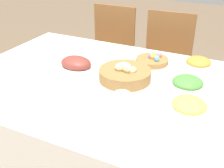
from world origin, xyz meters
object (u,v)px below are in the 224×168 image
(bread_basket, at_px, (125,74))
(drinking_cup, at_px, (122,101))
(pineapple_bowl, at_px, (189,108))
(chair_far_center, at_px, (164,64))
(egg_basket, at_px, (153,59))
(green_salad_bowl, at_px, (187,86))
(carrot_bowl, at_px, (198,64))
(knife, at_px, (90,123))
(ham_platter, at_px, (76,64))
(dinner_plate, at_px, (61,114))
(fork, at_px, (34,106))
(spoon, at_px, (96,125))
(chair_far_left, at_px, (109,54))
(butter_dish, at_px, (39,86))

(bread_basket, relative_size, drinking_cup, 3.68)
(pineapple_bowl, bearing_deg, chair_far_center, 110.79)
(egg_basket, xyz_separation_m, green_salad_bowl, (0.29, -0.30, 0.02))
(carrot_bowl, xyz_separation_m, knife, (-0.33, -0.79, -0.04))
(ham_platter, height_order, drinking_cup, drinking_cup)
(chair_far_center, height_order, dinner_plate, chair_far_center)
(green_salad_bowl, height_order, knife, green_salad_bowl)
(chair_far_center, bearing_deg, fork, -104.78)
(fork, bearing_deg, ham_platter, 97.09)
(green_salad_bowl, bearing_deg, spoon, -122.40)
(egg_basket, distance_m, carrot_bowl, 0.29)
(egg_basket, bearing_deg, ham_platter, -145.50)
(carrot_bowl, bearing_deg, chair_far_center, 122.36)
(green_salad_bowl, relative_size, knife, 1.08)
(ham_platter, distance_m, fork, 0.49)
(drinking_cup, bearing_deg, chair_far_left, 119.04)
(chair_far_left, height_order, drinking_cup, chair_far_left)
(bread_basket, relative_size, carrot_bowl, 1.69)
(chair_far_left, relative_size, carrot_bowl, 5.18)
(carrot_bowl, relative_size, green_salad_bowl, 0.94)
(green_salad_bowl, relative_size, fork, 1.08)
(carrot_bowl, distance_m, dinner_plate, 0.93)
(egg_basket, height_order, spoon, egg_basket)
(bread_basket, relative_size, knife, 1.71)
(chair_far_center, xyz_separation_m, chair_far_left, (-0.55, 0.00, 0.00))
(bread_basket, relative_size, dinner_plate, 1.12)
(ham_platter, xyz_separation_m, drinking_cup, (0.46, -0.30, 0.01))
(spoon, bearing_deg, carrot_bowl, 69.40)
(ham_platter, xyz_separation_m, dinner_plate, (0.22, -0.49, -0.02))
(egg_basket, bearing_deg, chair_far_left, 136.24)
(egg_basket, relative_size, fork, 1.20)
(chair_far_left, height_order, spoon, chair_far_left)
(chair_far_left, height_order, knife, chair_far_left)
(green_salad_bowl, relative_size, spoon, 1.08)
(egg_basket, bearing_deg, green_salad_bowl, -45.58)
(green_salad_bowl, bearing_deg, chair_far_center, 112.13)
(egg_basket, relative_size, knife, 1.20)
(carrot_bowl, height_order, green_salad_bowl, green_salad_bowl)
(chair_far_center, xyz_separation_m, butter_dish, (-0.39, -1.20, 0.27))
(dinner_plate, height_order, knife, dinner_plate)
(dinner_plate, relative_size, fork, 1.52)
(chair_far_center, height_order, fork, chair_far_center)
(chair_far_center, distance_m, pineapple_bowl, 1.21)
(chair_far_left, distance_m, fork, 1.41)
(ham_platter, height_order, carrot_bowl, carrot_bowl)
(butter_dish, bearing_deg, carrot_bowl, 40.06)
(chair_far_left, relative_size, spoon, 5.24)
(egg_basket, relative_size, green_salad_bowl, 1.11)
(chair_far_center, height_order, carrot_bowl, chair_far_center)
(green_salad_bowl, height_order, dinner_plate, green_salad_bowl)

